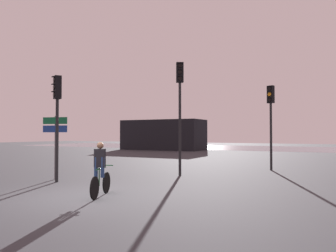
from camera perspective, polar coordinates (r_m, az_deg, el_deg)
The scene contains 8 objects.
ground_plane at distance 10.22m, azimuth -16.05°, elevation -11.83°, with size 120.00×120.00×0.00m, color #333338.
water_strip at distance 44.79m, azimuth 18.80°, elevation -3.72°, with size 80.00×16.00×0.01m, color slate.
distant_building at distance 38.95m, azimuth -0.86°, elevation -1.56°, with size 9.68×4.00×3.53m, color black.
traffic_light_center at distance 14.75m, azimuth 2.08°, elevation 4.96°, with size 0.40×0.42×5.08m.
traffic_light_near_left at distance 13.45m, azimuth -18.75°, elevation 3.04°, with size 0.40×0.42×4.13m.
traffic_light_far_right at distance 17.68m, azimuth 17.46°, elevation 2.46°, with size 0.38×0.40×4.36m.
direction_sign_post at distance 14.21m, azimuth -19.04°, elevation -1.59°, with size 1.07×0.30×2.60m.
cyclist at distance 9.99m, azimuth -11.72°, elevation -7.35°, with size 0.69×1.62×1.62m.
Camera 1 is at (6.94, -7.27, 1.86)m, focal length 35.00 mm.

